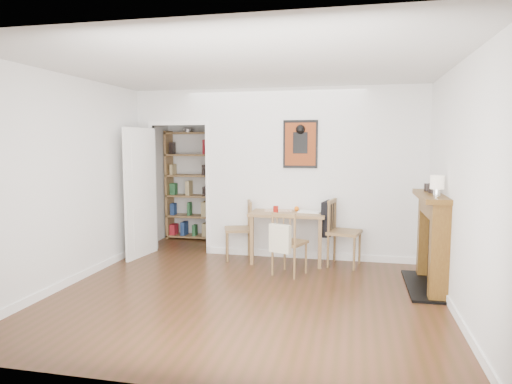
% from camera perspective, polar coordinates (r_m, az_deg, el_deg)
% --- Properties ---
extents(ground, '(5.20, 5.20, 0.00)m').
position_cam_1_polar(ground, '(5.93, -0.08, -11.20)').
color(ground, '#4D2918').
rests_on(ground, ground).
extents(room_shell, '(5.20, 5.20, 5.20)m').
position_cam_1_polar(room_shell, '(6.98, 3.08, 2.28)').
color(room_shell, silver).
rests_on(room_shell, ground).
extents(dining_table, '(1.10, 0.70, 0.75)m').
position_cam_1_polar(dining_table, '(6.79, 4.08, -3.25)').
color(dining_table, olive).
rests_on(dining_table, ground).
extents(chair_left, '(0.57, 0.57, 0.90)m').
position_cam_1_polar(chair_left, '(6.98, -2.22, -4.76)').
color(chair_left, olive).
rests_on(chair_left, ground).
extents(chair_right, '(0.63, 0.57, 0.96)m').
position_cam_1_polar(chair_right, '(6.69, 10.80, -4.90)').
color(chair_right, olive).
rests_on(chair_right, ground).
extents(chair_front, '(0.55, 0.58, 0.86)m').
position_cam_1_polar(chair_front, '(6.16, 4.14, -6.35)').
color(chair_front, olive).
rests_on(chair_front, ground).
extents(bookshelf, '(0.84, 0.33, 1.99)m').
position_cam_1_polar(bookshelf, '(8.51, -8.33, 0.78)').
color(bookshelf, olive).
rests_on(bookshelf, ground).
extents(fireplace, '(0.45, 1.25, 1.16)m').
position_cam_1_polar(fireplace, '(5.97, 21.25, -5.41)').
color(fireplace, brown).
rests_on(fireplace, ground).
extents(red_glass, '(0.08, 0.08, 0.10)m').
position_cam_1_polar(red_glass, '(6.70, 2.48, -2.17)').
color(red_glass, maroon).
rests_on(red_glass, dining_table).
extents(orange_fruit, '(0.07, 0.07, 0.07)m').
position_cam_1_polar(orange_fruit, '(6.87, 5.10, -2.08)').
color(orange_fruit, orange).
rests_on(orange_fruit, dining_table).
extents(placemat, '(0.46, 0.38, 0.00)m').
position_cam_1_polar(placemat, '(6.90, 2.79, -2.31)').
color(placemat, beige).
rests_on(placemat, dining_table).
extents(notebook, '(0.35, 0.27, 0.02)m').
position_cam_1_polar(notebook, '(6.77, 6.72, -2.47)').
color(notebook, white).
rests_on(notebook, dining_table).
extents(mantel_lamp, '(0.16, 0.16, 0.24)m').
position_cam_1_polar(mantel_lamp, '(5.57, 21.70, 1.00)').
color(mantel_lamp, silver).
rests_on(mantel_lamp, fireplace).
extents(ceramic_jar_a, '(0.10, 0.10, 0.12)m').
position_cam_1_polar(ceramic_jar_a, '(5.96, 21.21, 0.45)').
color(ceramic_jar_a, black).
rests_on(ceramic_jar_a, fireplace).
extents(ceramic_jar_b, '(0.08, 0.08, 0.10)m').
position_cam_1_polar(ceramic_jar_b, '(6.17, 20.61, 0.55)').
color(ceramic_jar_b, black).
rests_on(ceramic_jar_b, fireplace).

